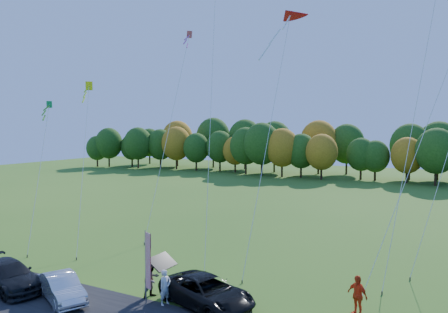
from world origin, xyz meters
The scene contains 15 objects.
ground centered at (0.00, 0.00, 0.00)m, with size 160.00×160.00×0.00m, color #2F6019.
tree_line centered at (0.00, 55.00, 0.00)m, with size 116.00×12.00×10.00m, color #1E4711, non-canonical shape.
black_suv centered at (2.44, -0.29, 0.75)m, with size 2.48×5.38×1.50m, color black.
silver_sedan centered at (-4.44, -3.23, 0.68)m, with size 1.44×4.12×1.36m, color silver.
dark_truck_a centered at (-8.31, -3.53, 0.76)m, with size 2.14×5.27×1.53m, color black.
person_tailgate_a centered at (0.50, -1.08, 0.89)m, with size 0.65×0.42×1.77m, color silver.
person_tailgate_b centered at (-0.70, -0.63, 0.97)m, with size 0.94×0.73×1.94m, color gray.
person_east centered at (9.21, 2.29, 0.96)m, with size 1.12×0.47×1.91m, color red.
feather_flag centered at (-0.23, -1.53, 2.29)m, with size 0.48×0.21×3.76m.
kite_delta_blue centered at (-2.50, 8.84, 13.10)m, with size 6.41×11.49×27.26m.
kite_delta_red centered at (2.43, 8.41, 10.98)m, with size 2.43×9.12×18.20m.
kite_parafoil_rainbow centered at (11.56, 7.63, 8.80)m, with size 6.29×8.53×17.84m.
kite_diamond_yellow centered at (-11.40, 5.02, 6.22)m, with size 5.39×6.73×12.96m.
kite_diamond_green centered at (-13.32, 2.61, 5.45)m, with size 2.25×4.11×11.09m.
kite_diamond_pink centered at (-7.81, 10.89, 8.73)m, with size 1.32×8.11×17.64m.
Camera 1 is at (13.29, -18.39, 8.94)m, focal length 35.00 mm.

